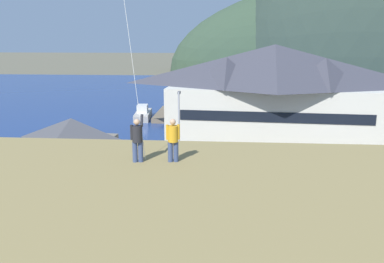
% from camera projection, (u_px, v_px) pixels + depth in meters
% --- Properties ---
extents(ground_plane, '(600.00, 600.00, 0.00)m').
position_uv_depth(ground_plane, '(159.00, 216.00, 26.60)').
color(ground_plane, '#66604C').
extents(parking_lot_pad, '(40.00, 20.00, 0.10)m').
position_uv_depth(parking_lot_pad, '(169.00, 188.00, 31.44)').
color(parking_lot_pad, gray).
rests_on(parking_lot_pad, ground).
extents(bay_water, '(360.00, 84.00, 0.03)m').
position_uv_depth(bay_water, '(204.00, 94.00, 84.83)').
color(bay_water, navy).
rests_on(bay_water, ground).
extents(far_hill_west_ridge, '(94.68, 66.36, 94.63)m').
position_uv_depth(far_hill_west_ridge, '(371.00, 73.00, 136.23)').
color(far_hill_west_ridge, '#2D3D33').
rests_on(far_hill_west_ridge, ground).
extents(far_hill_east_peak, '(149.23, 51.50, 64.99)m').
position_uv_depth(far_hill_east_peak, '(382.00, 72.00, 139.09)').
color(far_hill_east_peak, '#334733').
rests_on(far_hill_east_peak, ground).
extents(harbor_lodge, '(26.16, 13.30, 10.88)m').
position_uv_depth(harbor_lodge, '(273.00, 89.00, 46.62)').
color(harbor_lodge, beige).
rests_on(harbor_lodge, ground).
extents(storage_shed_near_lot, '(7.26, 6.26, 5.09)m').
position_uv_depth(storage_shed_near_lot, '(73.00, 147.00, 33.61)').
color(storage_shed_near_lot, '#756B5B').
rests_on(storage_shed_near_lot, ground).
extents(wharf_dock, '(3.20, 11.00, 0.70)m').
position_uv_depth(wharf_dock, '(168.00, 114.00, 60.48)').
color(wharf_dock, '#70604C').
rests_on(wharf_dock, ground).
extents(moored_boat_wharfside, '(2.70, 6.74, 2.16)m').
position_uv_depth(moored_boat_wharfside, '(143.00, 114.00, 58.47)').
color(moored_boat_wharfside, '#A8A399').
rests_on(moored_boat_wharfside, ground).
extents(parked_car_mid_row_far, '(4.33, 2.32, 1.82)m').
position_uv_depth(parked_car_mid_row_far, '(173.00, 201.00, 26.46)').
color(parked_car_mid_row_far, black).
rests_on(parked_car_mid_row_far, parking_lot_pad).
extents(parked_car_front_row_red, '(4.26, 2.17, 1.82)m').
position_uv_depth(parked_car_front_row_red, '(272.00, 171.00, 32.30)').
color(parked_car_front_row_red, '#9EA3A8').
rests_on(parked_car_front_row_red, parking_lot_pad).
extents(parked_car_back_row_left, '(4.34, 2.33, 1.82)m').
position_uv_depth(parked_car_back_row_left, '(356.00, 206.00, 25.64)').
color(parked_car_back_row_left, '#9EA3A8').
rests_on(parked_car_back_row_left, parking_lot_pad).
extents(parked_car_lone_by_shed, '(4.25, 2.16, 1.82)m').
position_uv_depth(parked_car_lone_by_shed, '(161.00, 165.00, 33.79)').
color(parked_car_lone_by_shed, silver).
rests_on(parked_car_lone_by_shed, parking_lot_pad).
extents(parked_car_corner_spot, '(4.21, 2.07, 1.82)m').
position_uv_depth(parked_car_corner_spot, '(358.00, 171.00, 32.27)').
color(parked_car_corner_spot, silver).
rests_on(parked_car_corner_spot, parking_lot_pad).
extents(parked_car_back_row_right, '(4.23, 2.11, 1.82)m').
position_uv_depth(parked_car_back_row_right, '(18.00, 191.00, 28.08)').
color(parked_car_back_row_right, '#B28923').
rests_on(parked_car_back_row_right, parking_lot_pad).
extents(parked_car_mid_row_near, '(4.25, 2.16, 1.82)m').
position_uv_depth(parked_car_mid_row_near, '(268.00, 196.00, 27.26)').
color(parked_car_mid_row_near, '#236633').
rests_on(parked_car_mid_row_near, parking_lot_pad).
extents(parking_light_pole, '(0.24, 0.78, 6.83)m').
position_uv_depth(parking_light_pole, '(179.00, 124.00, 35.91)').
color(parking_light_pole, '#ADADB2').
rests_on(parking_light_pole, parking_lot_pad).
extents(person_kite_flyer, '(0.52, 0.69, 1.86)m').
position_uv_depth(person_kite_flyer, '(137.00, 139.00, 15.66)').
color(person_kite_flyer, '#384770').
rests_on(person_kite_flyer, grassy_hill_foreground).
extents(person_companion, '(0.54, 0.40, 1.74)m').
position_uv_depth(person_companion, '(173.00, 139.00, 15.69)').
color(person_companion, '#384770').
rests_on(person_companion, grassy_hill_foreground).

